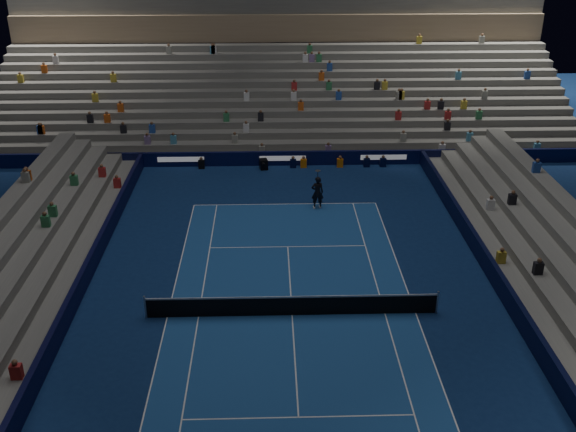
# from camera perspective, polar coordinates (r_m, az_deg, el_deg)

# --- Properties ---
(ground) EXTENTS (90.00, 90.00, 0.00)m
(ground) POSITION_cam_1_polar(r_m,az_deg,el_deg) (29.31, 0.36, -8.59)
(ground) COLOR #0D214E
(ground) RESTS_ON ground
(court_surface) EXTENTS (10.97, 23.77, 0.01)m
(court_surface) POSITION_cam_1_polar(r_m,az_deg,el_deg) (29.31, 0.36, -8.58)
(court_surface) COLOR navy
(court_surface) RESTS_ON ground
(sponsor_barrier_far) EXTENTS (44.00, 0.25, 1.00)m
(sponsor_barrier_far) POSITION_cam_1_polar(r_m,az_deg,el_deg) (45.65, -0.47, 5.03)
(sponsor_barrier_far) COLOR #080B33
(sponsor_barrier_far) RESTS_ON ground
(sponsor_barrier_east) EXTENTS (0.25, 37.00, 1.00)m
(sponsor_barrier_east) POSITION_cam_1_polar(r_m,az_deg,el_deg) (30.90, 18.79, -7.07)
(sponsor_barrier_east) COLOR black
(sponsor_barrier_east) RESTS_ON ground
(sponsor_barrier_west) EXTENTS (0.25, 37.00, 1.00)m
(sponsor_barrier_west) POSITION_cam_1_polar(r_m,az_deg,el_deg) (30.32, -18.46, -7.68)
(sponsor_barrier_west) COLOR black
(sponsor_barrier_west) RESTS_ON ground
(grandstand_main) EXTENTS (44.00, 15.20, 11.20)m
(grandstand_main) POSITION_cam_1_polar(r_m,az_deg,el_deg) (53.79, -0.72, 11.40)
(grandstand_main) COLOR #61615D
(grandstand_main) RESTS_ON ground
(tennis_net) EXTENTS (12.90, 0.10, 1.10)m
(tennis_net) POSITION_cam_1_polar(r_m,az_deg,el_deg) (29.03, 0.36, -7.76)
(tennis_net) COLOR #B2B2B7
(tennis_net) RESTS_ON ground
(tennis_player) EXTENTS (0.76, 0.53, 2.00)m
(tennis_player) POSITION_cam_1_polar(r_m,az_deg,el_deg) (38.88, 2.56, 2.05)
(tennis_player) COLOR black
(tennis_player) RESTS_ON ground
(broadcast_camera) EXTENTS (0.62, 1.04, 0.69)m
(broadcast_camera) POSITION_cam_1_polar(r_m,az_deg,el_deg) (45.03, -2.14, 4.52)
(broadcast_camera) COLOR black
(broadcast_camera) RESTS_ON ground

